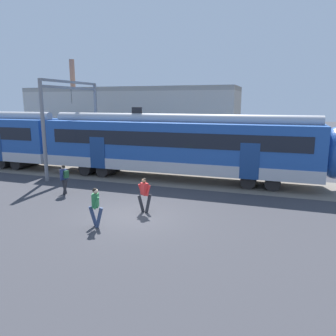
# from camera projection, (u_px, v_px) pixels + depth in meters

# --- Properties ---
(ground_plane) EXTENTS (160.00, 160.00, 0.00)m
(ground_plane) POSITION_uv_depth(u_px,v_px,m) (133.00, 215.00, 14.94)
(ground_plane) COLOR #38383D
(track_bed) EXTENTS (80.00, 4.40, 0.01)m
(track_bed) POSITION_uv_depth(u_px,v_px,m) (40.00, 168.00, 25.47)
(track_bed) COLOR slate
(track_bed) RESTS_ON ground
(pedestrian_navy) EXTENTS (0.61, 0.60, 1.67)m
(pedestrian_navy) POSITION_uv_depth(u_px,v_px,m) (64.00, 177.00, 18.18)
(pedestrian_navy) COLOR #28282D
(pedestrian_navy) RESTS_ON ground
(pedestrian_green) EXTENTS (0.71, 0.53, 1.67)m
(pedestrian_green) POSITION_uv_depth(u_px,v_px,m) (96.00, 205.00, 13.41)
(pedestrian_green) COLOR navy
(pedestrian_green) RESTS_ON ground
(pedestrian_red) EXTENTS (0.67, 0.49, 1.67)m
(pedestrian_red) POSITION_uv_depth(u_px,v_px,m) (144.00, 193.00, 15.17)
(pedestrian_red) COLOR #28282D
(pedestrian_red) RESTS_ON ground
(catenary_gantry) EXTENTS (0.24, 6.64, 6.53)m
(catenary_gantry) POSITION_uv_depth(u_px,v_px,m) (72.00, 113.00, 23.59)
(catenary_gantry) COLOR gray
(catenary_gantry) RESTS_ON ground
(background_building) EXTENTS (20.59, 5.00, 9.20)m
(background_building) POSITION_uv_depth(u_px,v_px,m) (129.00, 121.00, 31.70)
(background_building) COLOR #B2A899
(background_building) RESTS_ON ground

